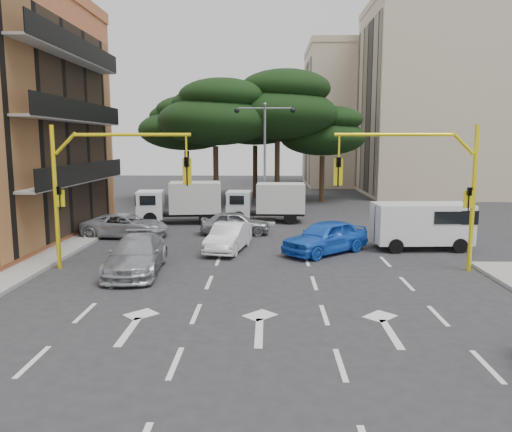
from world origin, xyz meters
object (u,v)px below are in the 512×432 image
(signal_mast_left, at_px, (97,177))
(car_blue_compact, at_px, (326,237))
(box_truck_b, at_px, (266,203))
(car_silver_cross_b, at_px, (235,223))
(street_lamp_center, at_px, (265,140))
(car_silver_wagon, at_px, (136,255))
(car_white_hatch, at_px, (229,237))
(car_silver_cross_a, at_px, (126,226))
(signal_mast_right, at_px, (430,177))
(box_truck_a, at_px, (180,203))
(van_white, at_px, (421,226))

(signal_mast_left, distance_m, car_blue_compact, 10.76)
(signal_mast_left, xyz_separation_m, box_truck_b, (6.93, 12.55, -2.59))
(car_silver_cross_b, height_order, box_truck_b, box_truck_b)
(street_lamp_center, xyz_separation_m, car_silver_wagon, (-5.14, -14.59, -4.69))
(signal_mast_left, distance_m, car_silver_wagon, 3.61)
(street_lamp_center, xyz_separation_m, car_white_hatch, (-1.69, -10.44, -4.74))
(box_truck_b, bearing_deg, car_silver_cross_b, 160.25)
(street_lamp_center, relative_size, car_blue_compact, 1.66)
(car_silver_wagon, distance_m, car_silver_cross_a, 7.95)
(signal_mast_right, relative_size, car_white_hatch, 1.45)
(signal_mast_right, height_order, box_truck_a, signal_mast_right)
(signal_mast_right, height_order, signal_mast_left, same)
(car_blue_compact, height_order, van_white, van_white)
(signal_mast_left, height_order, car_silver_cross_b, signal_mast_left)
(street_lamp_center, relative_size, box_truck_b, 1.48)
(signal_mast_left, bearing_deg, car_white_hatch, 34.92)
(signal_mast_right, height_order, car_silver_cross_b, signal_mast_right)
(street_lamp_center, height_order, car_blue_compact, street_lamp_center)
(signal_mast_left, relative_size, car_blue_compact, 1.28)
(street_lamp_center, height_order, box_truck_a, street_lamp_center)
(car_white_hatch, relative_size, car_silver_cross_b, 1.04)
(car_blue_compact, bearing_deg, street_lamp_center, 154.16)
(signal_mast_right, height_order, car_white_hatch, signal_mast_right)
(street_lamp_center, relative_size, van_white, 1.66)
(car_silver_wagon, xyz_separation_m, car_silver_cross_b, (3.49, 8.52, -0.06))
(car_blue_compact, height_order, car_silver_cross_a, car_blue_compact)
(signal_mast_left, relative_size, car_silver_cross_b, 1.51)
(car_white_hatch, bearing_deg, car_silver_cross_a, 161.61)
(street_lamp_center, xyz_separation_m, van_white, (7.87, -9.73, -4.26))
(box_truck_b, bearing_deg, signal_mast_left, 152.37)
(car_white_hatch, relative_size, car_silver_cross_a, 0.87)
(signal_mast_left, xyz_separation_m, car_silver_cross_b, (5.16, 7.94, -3.21))
(signal_mast_right, bearing_deg, signal_mast_left, 180.00)
(car_blue_compact, distance_m, car_silver_cross_b, 6.66)
(van_white, bearing_deg, car_silver_wagon, -72.74)
(car_white_hatch, bearing_deg, signal_mast_left, -134.28)
(car_silver_cross_b, bearing_deg, car_silver_wagon, 154.78)
(street_lamp_center, distance_m, box_truck_b, 4.39)
(signal_mast_right, xyz_separation_m, car_white_hatch, (-8.50, 3.57, -3.20))
(box_truck_a, bearing_deg, box_truck_b, -90.95)
(box_truck_a, distance_m, box_truck_b, 5.68)
(box_truck_a, bearing_deg, car_blue_compact, -142.96)
(street_lamp_center, height_order, car_silver_cross_a, street_lamp_center)
(street_lamp_center, height_order, van_white, street_lamp_center)
(car_blue_compact, relative_size, car_silver_cross_b, 1.17)
(van_white, xyz_separation_m, box_truck_a, (-13.40, 7.65, 0.18))
(signal_mast_left, height_order, box_truck_b, signal_mast_left)
(signal_mast_right, xyz_separation_m, car_blue_compact, (-3.80, 3.18, -3.09))
(box_truck_a, bearing_deg, car_silver_cross_a, 148.94)
(signal_mast_right, bearing_deg, car_silver_wagon, -177.22)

